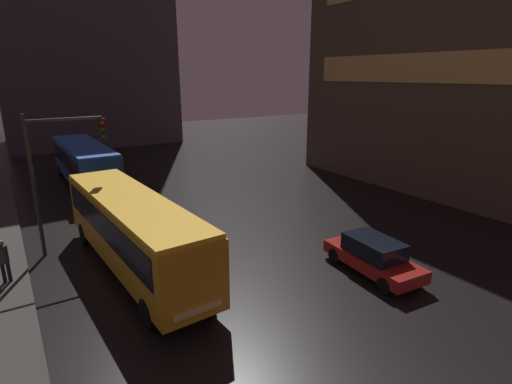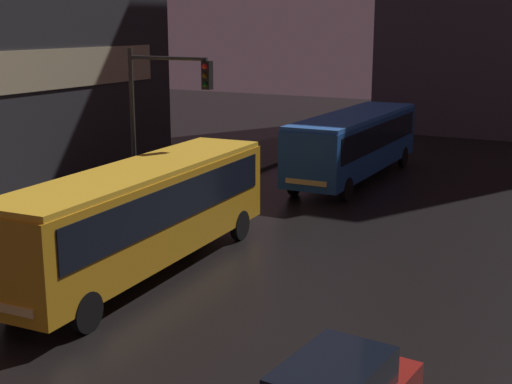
{
  "view_description": "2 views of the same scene",
  "coord_description": "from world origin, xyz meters",
  "px_view_note": "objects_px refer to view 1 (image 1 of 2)",
  "views": [
    {
      "loc": [
        -7.08,
        -4.57,
        7.82
      ],
      "look_at": [
        2.64,
        10.62,
        2.48
      ],
      "focal_mm": 28.0,
      "sensor_mm": 36.0,
      "label": 1
    },
    {
      "loc": [
        8.98,
        -5.06,
        7.08
      ],
      "look_at": [
        -0.54,
        12.65,
        2.31
      ],
      "focal_mm": 50.0,
      "sensor_mm": 36.0,
      "label": 2
    }
  ],
  "objects_px": {
    "traffic_light_main": "(59,160)",
    "bus_near": "(133,226)",
    "pedestrian_mid": "(3,258)",
    "bus_far": "(85,160)",
    "car_taxi": "(373,255)"
  },
  "relations": [
    {
      "from": "bus_near",
      "to": "bus_far",
      "type": "height_order",
      "value": "bus_near"
    },
    {
      "from": "bus_near",
      "to": "car_taxi",
      "type": "distance_m",
      "value": 9.81
    },
    {
      "from": "bus_far",
      "to": "pedestrian_mid",
      "type": "xyz_separation_m",
      "value": [
        -5.38,
        -13.43,
        -0.73
      ]
    },
    {
      "from": "pedestrian_mid",
      "to": "traffic_light_main",
      "type": "height_order",
      "value": "traffic_light_main"
    },
    {
      "from": "bus_far",
      "to": "car_taxi",
      "type": "xyz_separation_m",
      "value": [
        7.24,
        -20.25,
        -1.14
      ]
    },
    {
      "from": "bus_near",
      "to": "bus_far",
      "type": "distance_m",
      "value": 14.83
    },
    {
      "from": "car_taxi",
      "to": "bus_far",
      "type": "bearing_deg",
      "value": -65.79
    },
    {
      "from": "bus_near",
      "to": "pedestrian_mid",
      "type": "height_order",
      "value": "bus_near"
    },
    {
      "from": "traffic_light_main",
      "to": "bus_near",
      "type": "bearing_deg",
      "value": -61.16
    },
    {
      "from": "bus_near",
      "to": "pedestrian_mid",
      "type": "xyz_separation_m",
      "value": [
        -4.55,
        1.37,
        -0.77
      ]
    },
    {
      "from": "bus_far",
      "to": "traffic_light_main",
      "type": "relative_size",
      "value": 1.75
    },
    {
      "from": "pedestrian_mid",
      "to": "traffic_light_main",
      "type": "xyz_separation_m",
      "value": [
        2.58,
        2.2,
        3.07
      ]
    },
    {
      "from": "car_taxi",
      "to": "pedestrian_mid",
      "type": "distance_m",
      "value": 14.35
    },
    {
      "from": "car_taxi",
      "to": "traffic_light_main",
      "type": "distance_m",
      "value": 13.93
    },
    {
      "from": "bus_far",
      "to": "pedestrian_mid",
      "type": "distance_m",
      "value": 14.49
    }
  ]
}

